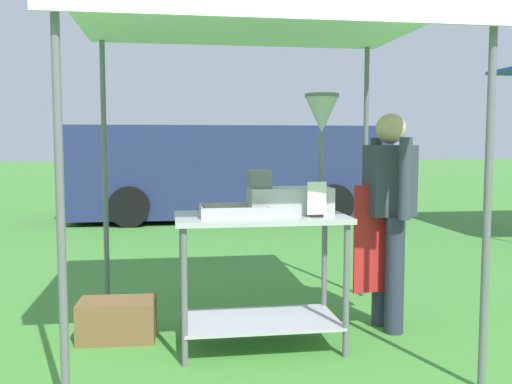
{
  "coord_description": "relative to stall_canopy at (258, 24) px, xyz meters",
  "views": [
    {
      "loc": [
        -0.53,
        -2.95,
        1.4
      ],
      "look_at": [
        0.07,
        1.02,
        1.05
      ],
      "focal_mm": 40.15,
      "sensor_mm": 36.0,
      "label": 1
    }
  ],
  "objects": [
    {
      "name": "van_navy",
      "position": [
        0.51,
        6.65,
        -1.31
      ],
      "size": [
        5.66,
        2.21,
        1.69
      ],
      "color": "navy",
      "rests_on": "ground"
    },
    {
      "name": "supply_crate",
      "position": [
        -0.98,
        0.2,
        -2.05
      ],
      "size": [
        0.55,
        0.34,
        0.29
      ],
      "color": "brown",
      "rests_on": "ground"
    },
    {
      "name": "stall_canopy",
      "position": [
        0.0,
        0.0,
        0.0
      ],
      "size": [
        2.48,
        2.21,
        2.29
      ],
      "color": "slate",
      "rests_on": "ground"
    },
    {
      "name": "menu_sign",
      "position": [
        0.34,
        -0.27,
        -1.18
      ],
      "size": [
        0.13,
        0.05,
        0.23
      ],
      "color": "black",
      "rests_on": "donut_cart"
    },
    {
      "name": "donut_cart",
      "position": [
        -0.0,
        -0.1,
        -1.55
      ],
      "size": [
        1.14,
        0.63,
        0.91
      ],
      "color": "#B7B7BC",
      "rests_on": "ground"
    },
    {
      "name": "donut_tray",
      "position": [
        -0.19,
        -0.15,
        -1.26
      ],
      "size": [
        0.45,
        0.33,
        0.07
      ],
      "color": "#B7B7BC",
      "rests_on": "donut_cart"
    },
    {
      "name": "ground_plane",
      "position": [
        -0.07,
        5.08,
        -2.19
      ],
      "size": [
        70.0,
        70.0,
        0.0
      ],
      "primitive_type": "plane",
      "color": "#478E38"
    },
    {
      "name": "donut_fryer",
      "position": [
        0.26,
        -0.07,
        -1.0
      ],
      "size": [
        0.62,
        0.28,
        0.82
      ],
      "color": "#B7B7BC",
      "rests_on": "donut_cart"
    },
    {
      "name": "vendor",
      "position": [
        1.0,
        0.14,
        -1.29
      ],
      "size": [
        0.46,
        0.54,
        1.61
      ],
      "color": "#2D3347",
      "rests_on": "ground"
    }
  ]
}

